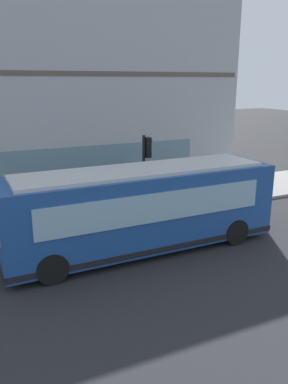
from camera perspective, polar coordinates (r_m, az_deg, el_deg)
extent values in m
plane|color=#262628|center=(14.49, -3.81, -8.64)|extent=(120.00, 120.00, 0.00)
cube|color=gray|center=(18.73, -9.23, -2.78)|extent=(4.43, 40.00, 0.15)
cube|color=#A8A8AD|center=(23.74, -14.17, 14.97)|extent=(7.87, 20.94, 11.62)
cube|color=brown|center=(20.05, -12.04, 16.67)|extent=(0.36, 20.52, 0.24)
cube|color=slate|center=(20.44, -11.20, 3.14)|extent=(0.12, 14.66, 2.40)
cube|color=#1E478C|center=(14.08, -0.27, -2.35)|extent=(2.59, 10.02, 2.70)
cube|color=silver|center=(13.71, -0.28, 3.26)|extent=(2.20, 9.02, 0.12)
cube|color=#8CB2C6|center=(15.07, -2.34, 0.46)|extent=(0.13, 8.20, 1.00)
cube|color=#8CB2C6|center=(12.88, 2.16, -2.26)|extent=(0.13, 8.20, 1.00)
cube|color=black|center=(14.49, -0.26, -6.75)|extent=(2.63, 10.06, 0.20)
cylinder|color=black|center=(14.49, -15.36, -7.05)|extent=(0.31, 1.00, 1.00)
cylinder|color=black|center=(12.43, -13.32, -10.89)|extent=(0.31, 1.00, 1.00)
cylinder|color=black|center=(17.00, 8.47, -3.19)|extent=(0.31, 1.00, 1.00)
cylinder|color=black|center=(15.28, 13.30, -5.69)|extent=(0.31, 1.00, 1.00)
cylinder|color=black|center=(17.45, -0.03, 2.46)|extent=(0.14, 0.14, 3.61)
cube|color=black|center=(17.28, 0.54, 6.57)|extent=(0.32, 0.24, 0.90)
sphere|color=red|center=(17.30, 0.94, 7.52)|extent=(0.20, 0.20, 0.20)
sphere|color=yellow|center=(17.34, 0.93, 6.60)|extent=(0.20, 0.20, 0.20)
sphere|color=green|center=(17.39, 0.93, 5.69)|extent=(0.20, 0.20, 0.20)
cylinder|color=yellow|center=(20.02, 5.30, -0.36)|extent=(0.24, 0.24, 0.55)
sphere|color=yellow|center=(19.93, 5.32, 0.62)|extent=(0.22, 0.22, 0.22)
cylinder|color=yellow|center=(20.09, 5.72, -0.16)|extent=(0.10, 0.12, 0.10)
cylinder|color=yellow|center=(20.15, 5.06, -0.10)|extent=(0.12, 0.10, 0.10)
cylinder|color=#3359A5|center=(18.48, -18.63, -2.18)|extent=(0.14, 0.14, 0.78)
cylinder|color=#3359A5|center=(18.59, -18.20, -2.04)|extent=(0.14, 0.14, 0.78)
cylinder|color=silver|center=(18.34, -18.61, -0.03)|extent=(0.32, 0.32, 0.62)
sphere|color=brown|center=(18.24, -18.72, 1.22)|extent=(0.21, 0.21, 0.21)
cylinder|color=#B23338|center=(20.66, 6.42, 0.57)|extent=(0.14, 0.14, 0.87)
cylinder|color=#B23338|center=(20.81, 6.64, 0.68)|extent=(0.14, 0.14, 0.87)
cylinder|color=#8C3F8C|center=(20.55, 6.60, 2.72)|extent=(0.32, 0.32, 0.69)
sphere|color=tan|center=(20.45, 6.64, 3.97)|extent=(0.23, 0.23, 0.23)
cube|color=#BF3F19|center=(21.74, 2.38, 1.48)|extent=(0.44, 0.40, 0.90)
cube|color=#8CB2C6|center=(21.79, 2.87, 2.00)|extent=(0.35, 0.03, 0.30)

